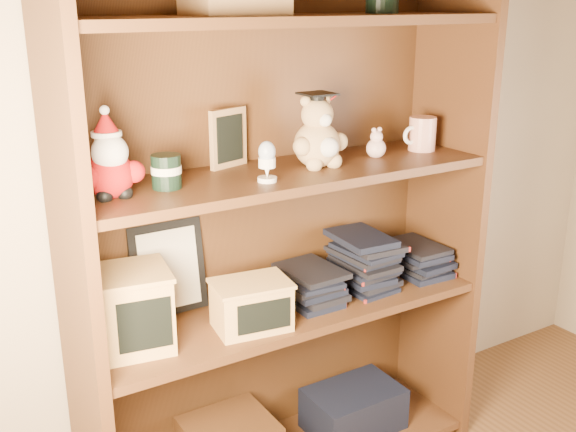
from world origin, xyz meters
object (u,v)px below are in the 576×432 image
at_px(grad_teddy_bear, 318,138).
at_px(teacher_mug, 422,134).
at_px(treats_box, 132,309).
at_px(bookcase, 278,225).

height_order(grad_teddy_bear, teacher_mug, grad_teddy_bear).
bearing_deg(treats_box, grad_teddy_bear, -0.56).
bearing_deg(bookcase, treats_box, -173.51).
xyz_separation_m(bookcase, grad_teddy_bear, (0.10, -0.06, 0.25)).
relative_size(bookcase, grad_teddy_bear, 7.75).
bearing_deg(grad_teddy_bear, teacher_mug, 0.94).
bearing_deg(grad_teddy_bear, treats_box, 179.44).
bearing_deg(grad_teddy_bear, bookcase, 149.15).
distance_m(grad_teddy_bear, treats_box, 0.66).
xyz_separation_m(grad_teddy_bear, teacher_mug, (0.38, 0.01, -0.03)).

